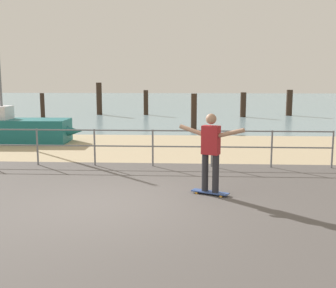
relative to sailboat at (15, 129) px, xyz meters
name	(u,v)px	position (x,y,z in m)	size (l,w,h in m)	color
ground_plane	(103,222)	(5.23, -8.72, -0.52)	(24.00, 10.00, 0.04)	#514C49
beach_strip	(149,147)	(5.23, -0.72, -0.52)	(24.00, 6.00, 0.04)	tan
sea_surface	(176,102)	(5.23, 27.28, -0.52)	(72.00, 50.00, 0.04)	#75939E
railing_fence	(94,142)	(4.04, -4.12, 0.18)	(13.13, 0.05, 1.05)	slate
sailboat	(15,129)	(0.00, 0.00, 0.00)	(4.97, 1.50, 5.32)	#19666B
skateboard	(210,192)	(7.14, -6.94, -0.46)	(0.81, 0.53, 0.08)	#334C8C
skateboarder	(211,148)	(7.14, -6.94, 0.49)	(1.34, 0.71, 1.65)	#26262B
groyne_post_0	(42,105)	(-2.54, 10.17, 0.24)	(0.27, 0.27, 1.52)	#332319
groyne_post_1	(99,99)	(0.60, 12.23, 0.55)	(0.37, 0.37, 2.15)	#332319
groyne_post_2	(146,103)	(3.73, 12.23, 0.31)	(0.31, 0.31, 1.66)	#332319
groyne_post_3	(194,112)	(6.86, 4.31, 0.34)	(0.28, 0.28, 1.73)	#332319
groyne_post_4	(243,105)	(9.99, 11.04, 0.26)	(0.36, 0.36, 1.56)	#332319
groyne_post_5	(289,103)	(13.12, 12.26, 0.32)	(0.40, 0.40, 1.69)	#332319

